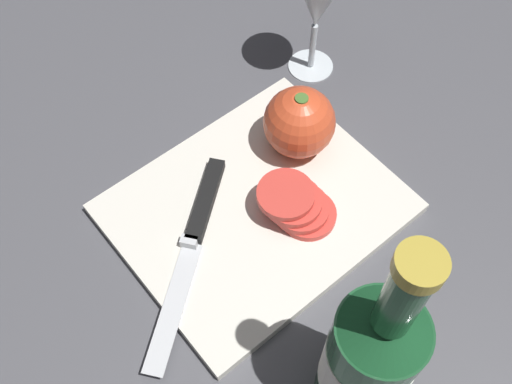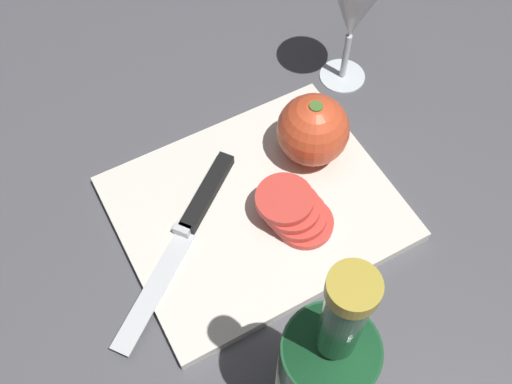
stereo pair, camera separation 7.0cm
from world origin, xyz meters
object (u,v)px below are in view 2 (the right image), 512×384
wine_bottle (322,376)px  wine_glass (354,10)px  knife (197,211)px  whole_tomato (313,130)px  tomato_slice_stack_near (295,211)px

wine_bottle → wine_glass: size_ratio=1.78×
wine_bottle → knife: bearing=91.9°
wine_glass → whole_tomato: size_ratio=1.93×
wine_glass → tomato_slice_stack_near: wine_glass is taller
whole_tomato → wine_bottle: bearing=-120.8°
wine_glass → tomato_slice_stack_near: bearing=-136.6°
wine_glass → knife: wine_glass is taller
wine_glass → whole_tomato: wine_glass is taller
wine_glass → whole_tomato: 0.17m
wine_bottle → whole_tomato: size_ratio=3.43×
wine_bottle → whole_tomato: 0.31m
wine_glass → knife: (-0.28, -0.11, -0.10)m
wine_bottle → knife: (-0.01, 0.25, -0.09)m
tomato_slice_stack_near → whole_tomato: bearing=47.5°
whole_tomato → tomato_slice_stack_near: whole_tomato is taller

